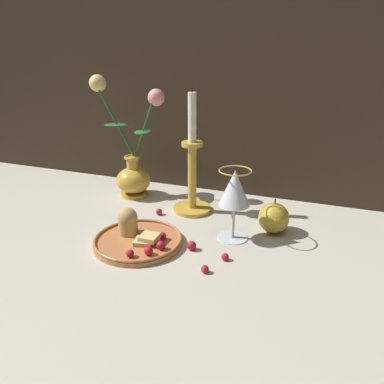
% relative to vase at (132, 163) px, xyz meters
% --- Properties ---
extents(ground_plane, '(2.40, 2.40, 0.00)m').
position_rel_vase_xyz_m(ground_plane, '(0.20, -0.17, -0.10)').
color(ground_plane, '#B7B2A3').
rests_on(ground_plane, ground).
extents(vase, '(0.22, 0.10, 0.33)m').
position_rel_vase_xyz_m(vase, '(0.00, 0.00, 0.00)').
color(vase, gold).
rests_on(vase, ground_plane).
extents(plate_with_pastries, '(0.19, 0.19, 0.07)m').
position_rel_vase_xyz_m(plate_with_pastries, '(0.14, -0.25, -0.08)').
color(plate_with_pastries, '#B77042').
rests_on(plate_with_pastries, ground_plane).
extents(wine_glass, '(0.07, 0.07, 0.16)m').
position_rel_vase_xyz_m(wine_glass, '(0.33, -0.15, 0.02)').
color(wine_glass, silver).
rests_on(wine_glass, ground_plane).
extents(candlestick, '(0.10, 0.10, 0.31)m').
position_rel_vase_xyz_m(candlestick, '(0.19, -0.04, 0.00)').
color(candlestick, gold).
rests_on(candlestick, ground_plane).
extents(apple_beside_vase, '(0.07, 0.07, 0.08)m').
position_rel_vase_xyz_m(apple_beside_vase, '(0.41, -0.09, -0.06)').
color(apple_beside_vase, '#B2932D').
rests_on(apple_beside_vase, ground_plane).
extents(berry_near_plate, '(0.02, 0.02, 0.02)m').
position_rel_vase_xyz_m(berry_near_plate, '(0.26, -0.23, -0.09)').
color(berry_near_plate, '#AD192D').
rests_on(berry_near_plate, ground_plane).
extents(berry_front_center, '(0.02, 0.02, 0.02)m').
position_rel_vase_xyz_m(berry_front_center, '(0.34, -0.25, -0.09)').
color(berry_front_center, '#AD192D').
rests_on(berry_front_center, ground_plane).
extents(berry_by_glass_stem, '(0.02, 0.02, 0.02)m').
position_rel_vase_xyz_m(berry_by_glass_stem, '(0.32, -0.31, -0.09)').
color(berry_by_glass_stem, '#AD192D').
rests_on(berry_by_glass_stem, ground_plane).
extents(berry_under_candlestick, '(0.02, 0.02, 0.02)m').
position_rel_vase_xyz_m(berry_under_candlestick, '(0.13, -0.10, -0.09)').
color(berry_under_candlestick, '#AD192D').
rests_on(berry_under_candlestick, ground_plane).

